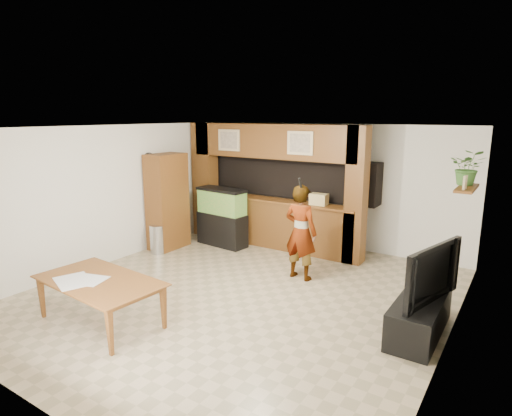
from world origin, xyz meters
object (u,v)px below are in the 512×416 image
Objects in this scene: television at (424,271)px; dining_table at (99,302)px; person at (301,232)px; aquarium at (222,218)px; pantry_cabinet at (167,201)px.

dining_table is at bearing 134.87° from television.
person reaches higher than dining_table.
aquarium is at bearing 105.98° from dining_table.
person is (3.16, -0.04, -0.18)m from pantry_cabinet.
person is at bearing 83.57° from television.
dining_table is (0.79, -3.77, -0.30)m from aquarium.
dining_table is (-3.70, -2.10, -0.54)m from television.
pantry_cabinet is 3.51m from dining_table.
pantry_cabinet reaches higher than person.
aquarium reaches higher than dining_table.
aquarium is at bearing 84.91° from television.
person is (2.30, -0.79, 0.21)m from aquarium.
pantry_cabinet is 1.21× the size of person.
pantry_cabinet is 1.12× the size of dining_table.
person reaches higher than television.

